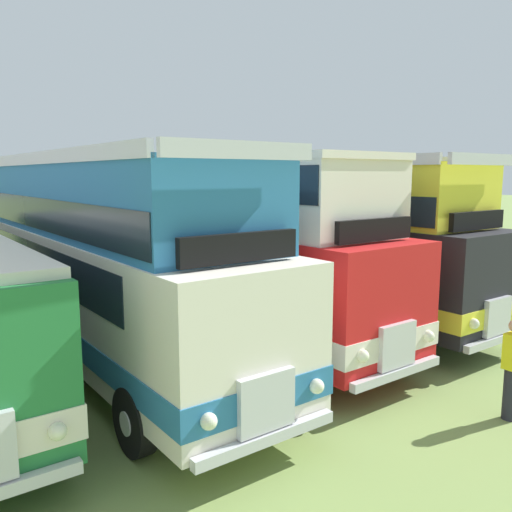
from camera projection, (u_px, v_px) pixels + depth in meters
name	position (u px, v px, depth m)	size (l,w,h in m)	color
ground_plane	(105.00, 358.00, 11.77)	(200.00, 200.00, 0.00)	#7A934C
bus_third_in_row	(100.00, 254.00, 11.41)	(2.63, 11.63, 4.52)	silver
bus_fourth_in_row	(218.00, 237.00, 13.67)	(2.64, 11.55, 4.49)	red
bus_fifth_in_row	(312.00, 233.00, 15.57)	(2.69, 11.52, 4.52)	black
marshal_person	(512.00, 369.00, 8.72)	(0.36, 0.24, 1.73)	#23232D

